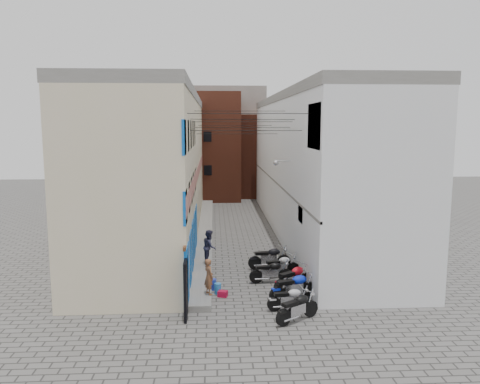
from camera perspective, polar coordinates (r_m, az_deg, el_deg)
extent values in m
plane|color=#5C5A57|center=(18.40, 1.63, -14.34)|extent=(90.00, 90.00, 0.00)
cube|color=slate|center=(30.73, -4.25, -4.85)|extent=(0.90, 26.00, 0.25)
cube|color=beige|center=(30.27, -9.93, 2.77)|extent=(5.00, 26.00, 8.50)
cube|color=#B67066|center=(30.11, -5.26, 2.35)|extent=(0.10, 26.00, 0.80)
cube|color=#0B55B3|center=(22.61, -5.86, -6.59)|extent=(0.12, 10.20, 2.40)
cube|color=#0B55B3|center=(21.93, -6.07, 3.57)|extent=(0.10, 10.20, 4.00)
cube|color=slate|center=(30.19, -10.15, 11.30)|extent=(5.10, 26.00, 0.50)
cube|color=black|center=(17.61, -6.62, -11.62)|extent=(0.10, 1.20, 2.20)
cube|color=white|center=(30.75, 8.93, 2.87)|extent=(5.00, 26.00, 8.50)
cube|color=#0B55B3|center=(18.86, 9.14, 7.93)|extent=(0.10, 2.40, 1.80)
cube|color=white|center=(21.70, 7.52, -2.64)|extent=(0.08, 1.00, 0.70)
cylinder|color=#B2B2B7|center=(24.28, 5.35, 3.79)|extent=(0.80, 0.06, 0.06)
sphere|color=#B2B2B7|center=(24.23, 4.41, 3.55)|extent=(0.28, 0.28, 0.28)
cube|color=slate|center=(30.67, 9.12, 11.27)|extent=(5.10, 26.00, 0.50)
cube|color=slate|center=(30.42, 4.36, 1.28)|extent=(0.10, 26.00, 0.12)
cube|color=brown|center=(44.98, -3.92, 5.57)|extent=(6.00, 6.00, 10.00)
cube|color=brown|center=(47.24, 2.21, 4.49)|extent=(5.00, 6.00, 8.00)
cube|color=slate|center=(50.98, -1.58, 6.46)|extent=(8.00, 5.00, 11.00)
cube|color=black|center=(42.56, -1.22, 0.30)|extent=(2.00, 0.30, 2.40)
cylinder|color=black|center=(19.00, 1.21, 9.54)|extent=(5.20, 0.02, 0.02)
cylinder|color=black|center=(20.99, 0.78, 7.51)|extent=(5.20, 0.02, 0.02)
cylinder|color=black|center=(23.48, 0.35, 8.56)|extent=(5.20, 0.02, 0.02)
cylinder|color=black|center=(25.99, 0.00, 9.85)|extent=(5.20, 0.02, 0.02)
cylinder|color=black|center=(28.98, -0.33, 7.11)|extent=(5.20, 0.02, 0.02)
cylinder|color=black|center=(31.97, -0.61, 8.11)|extent=(5.20, 0.02, 0.02)
cylinder|color=black|center=(21.98, 0.60, 8.84)|extent=(5.65, 2.07, 0.02)
cylinder|color=black|center=(24.98, 0.13, 7.85)|extent=(5.80, 1.58, 0.02)
imported|color=brown|center=(19.19, -3.83, -10.24)|extent=(0.56, 0.64, 1.48)
imported|color=#2D2C43|center=(23.30, -3.73, -6.66)|extent=(0.71, 0.87, 1.67)
cylinder|color=#287CC8|center=(20.10, -2.73, -11.67)|extent=(0.32, 0.32, 0.45)
cylinder|color=#2235AA|center=(20.55, -3.31, -11.18)|extent=(0.33, 0.33, 0.47)
cube|color=#A40B2D|center=(19.81, -2.12, -12.29)|extent=(0.45, 0.39, 0.24)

